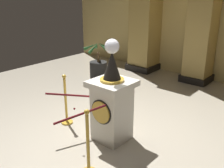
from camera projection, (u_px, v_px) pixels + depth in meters
name	position (u px, v px, depth m)	size (l,w,h in m)	color
ground_plane	(107.00, 134.00, 5.02)	(10.68, 10.68, 0.00)	#B2A893
back_wall	(209.00, 19.00, 7.64)	(10.68, 0.16, 3.59)	tan
pedestal_clock	(112.00, 103.00, 4.63)	(0.70, 0.70, 1.87)	silver
stanchion_near	(66.00, 107.00, 5.31)	(0.24, 0.24, 1.06)	gold
stanchion_far	(88.00, 152.00, 3.83)	(0.24, 0.24, 1.07)	gold
velvet_rope	(74.00, 104.00, 4.43)	(1.18, 1.17, 0.22)	#591419
column_left	(145.00, 19.00, 8.51)	(0.96, 0.96, 3.44)	black
column_centre_rear	(203.00, 24.00, 7.33)	(0.83, 0.83, 3.44)	black
potted_palm_left	(98.00, 67.00, 8.10)	(0.85, 0.88, 1.15)	black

